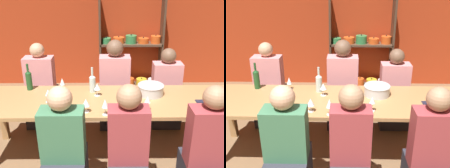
{
  "view_description": "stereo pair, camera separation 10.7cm",
  "coord_description": "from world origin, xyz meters",
  "views": [
    {
      "loc": [
        0.08,
        -1.18,
        2.04
      ],
      "look_at": [
        0.12,
        1.6,
        0.88
      ],
      "focal_mm": 42.0,
      "sensor_mm": 36.0,
      "label": 1
    },
    {
      "loc": [
        0.19,
        -1.18,
        2.04
      ],
      "look_at": [
        0.12,
        1.6,
        0.88
      ],
      "focal_mm": 42.0,
      "sensor_mm": 36.0,
      "label": 2
    }
  ],
  "objects": [
    {
      "name": "wine_glass_red_c",
      "position": [
        -0.06,
        1.61,
        0.84
      ],
      "size": [
        0.08,
        0.08,
        0.15
      ],
      "color": "white",
      "rests_on": "dining_table"
    },
    {
      "name": "person_far_a",
      "position": [
        0.16,
        2.25,
        0.46
      ],
      "size": [
        0.42,
        0.53,
        1.25
      ],
      "rotation": [
        0.0,
        0.0,
        3.14
      ],
      "color": "#2D2D38",
      "rests_on": "ground_plane"
    },
    {
      "name": "wall_back_red",
      "position": [
        0.0,
        3.83,
        1.35
      ],
      "size": [
        8.8,
        0.06,
        2.7
      ],
      "color": "#B23819",
      "rests_on": "ground_plane"
    },
    {
      "name": "wine_glass_empty_a",
      "position": [
        -0.59,
        1.45,
        0.84
      ],
      "size": [
        0.07,
        0.07,
        0.15
      ],
      "color": "white",
      "rests_on": "dining_table"
    },
    {
      "name": "person_far_b",
      "position": [
        -0.89,
        2.28,
        0.44
      ],
      "size": [
        0.4,
        0.5,
        1.2
      ],
      "rotation": [
        0.0,
        0.0,
        3.14
      ],
      "color": "#2D2D38",
      "rests_on": "ground_plane"
    },
    {
      "name": "wine_bottle_dark",
      "position": [
        -0.12,
        1.73,
        0.85
      ],
      "size": [
        0.08,
        0.08,
        0.31
      ],
      "color": "#B2C6C1",
      "rests_on": "dining_table"
    },
    {
      "name": "wine_glass_red_d",
      "position": [
        -0.15,
        1.22,
        0.83
      ],
      "size": [
        0.08,
        0.08,
        0.15
      ],
      "color": "white",
      "rests_on": "dining_table"
    },
    {
      "name": "wine_glass_empty_c",
      "position": [
        0.48,
        1.24,
        0.85
      ],
      "size": [
        0.06,
        0.06,
        0.16
      ],
      "color": "white",
      "rests_on": "dining_table"
    },
    {
      "name": "person_near_a",
      "position": [
        0.97,
        0.78,
        0.45
      ],
      "size": [
        0.38,
        0.48,
        1.21
      ],
      "color": "#2D2D38",
      "rests_on": "ground_plane"
    },
    {
      "name": "wine_glass_white_a",
      "position": [
        0.04,
        1.15,
        0.86
      ],
      "size": [
        0.07,
        0.07,
        0.18
      ],
      "color": "white",
      "rests_on": "dining_table"
    },
    {
      "name": "person_near_b",
      "position": [
        -0.33,
        0.81,
        0.44
      ],
      "size": [
        0.39,
        0.49,
        1.19
      ],
      "color": "#2D2D38",
      "rests_on": "ground_plane"
    },
    {
      "name": "wine_bottle_green",
      "position": [
        -0.9,
        1.8,
        0.86
      ],
      "size": [
        0.07,
        0.07,
        0.33
      ],
      "color": "#1E4C23",
      "rests_on": "dining_table"
    },
    {
      "name": "wine_glass_red_a",
      "position": [
        -0.49,
        1.78,
        0.84
      ],
      "size": [
        0.07,
        0.07,
        0.15
      ],
      "color": "white",
      "rests_on": "dining_table"
    },
    {
      "name": "cell_phone",
      "position": [
        1.13,
        1.44,
        0.74
      ],
      "size": [
        0.15,
        0.07,
        0.01
      ],
      "color": "#1E2338",
      "rests_on": "dining_table"
    },
    {
      "name": "person_near_c",
      "position": [
        0.25,
        0.77,
        0.46
      ],
      "size": [
        0.36,
        0.45,
        1.22
      ],
      "color": "#2D2D38",
      "rests_on": "ground_plane"
    },
    {
      "name": "person_far_c",
      "position": [
        0.9,
        2.26,
        0.41
      ],
      "size": [
        0.4,
        0.5,
        1.13
      ],
      "rotation": [
        0.0,
        0.0,
        3.14
      ],
      "color": "#2D2D38",
      "rests_on": "ground_plane"
    },
    {
      "name": "shelf_unit",
      "position": [
        0.51,
        3.63,
        0.61
      ],
      "size": [
        1.18,
        0.3,
        1.66
      ],
      "color": "#4C3828",
      "rests_on": "ground_plane"
    },
    {
      "name": "mixing_bowl",
      "position": [
        0.57,
        1.64,
        0.8
      ],
      "size": [
        0.31,
        0.31,
        0.12
      ],
      "color": "#B7BABC",
      "rests_on": "dining_table"
    },
    {
      "name": "wine_glass_empty_b",
      "position": [
        0.25,
        1.45,
        0.83
      ],
      "size": [
        0.07,
        0.07,
        0.14
      ],
      "color": "white",
      "rests_on": "dining_table"
    },
    {
      "name": "dining_table",
      "position": [
        0.12,
        1.5,
        0.66
      ],
      "size": [
        3.01,
        0.83,
        0.73
      ],
      "color": "#AD7F4C",
      "rests_on": "ground_plane"
    }
  ]
}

